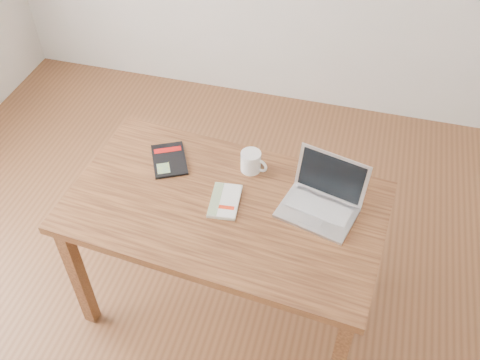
% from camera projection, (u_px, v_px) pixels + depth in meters
% --- Properties ---
extents(room, '(4.04, 4.04, 2.70)m').
position_uv_depth(room, '(153.00, 106.00, 1.75)').
color(room, brown).
rests_on(room, ground).
extents(desk, '(1.40, 0.88, 0.75)m').
position_uv_depth(desk, '(225.00, 218.00, 2.33)').
color(desk, brown).
rests_on(desk, ground).
extents(white_guidebook, '(0.14, 0.21, 0.02)m').
position_uv_depth(white_guidebook, '(225.00, 201.00, 2.27)').
color(white_guidebook, silver).
rests_on(white_guidebook, desk).
extents(black_guidebook, '(0.23, 0.27, 0.01)m').
position_uv_depth(black_guidebook, '(169.00, 160.00, 2.45)').
color(black_guidebook, black).
rests_on(black_guidebook, desk).
extents(laptop, '(0.36, 0.33, 0.21)m').
position_uv_depth(laptop, '(322.00, 199.00, 2.22)').
color(laptop, silver).
rests_on(laptop, desk).
extents(coffee_mug, '(0.13, 0.09, 0.10)m').
position_uv_depth(coffee_mug, '(251.00, 161.00, 2.38)').
color(coffee_mug, white).
rests_on(coffee_mug, desk).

